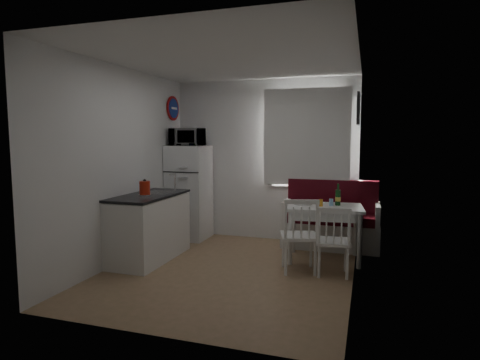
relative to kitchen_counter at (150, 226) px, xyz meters
The scene contains 22 objects.
floor 1.29m from the kitchen_counter, ahead, with size 3.00×3.50×0.02m, color olive.
ceiling 2.46m from the kitchen_counter, ahead, with size 3.00×3.50×0.02m, color white.
wall_back 2.17m from the kitchen_counter, 53.04° to the left, with size 3.00×0.02×2.60m, color white.
wall_front 2.41m from the kitchen_counter, 57.81° to the right, with size 3.00×0.02×2.60m, color white.
wall_left 0.91m from the kitchen_counter, 152.61° to the right, with size 0.02×3.50×2.60m, color white.
wall_right 2.83m from the kitchen_counter, ahead, with size 0.02×3.50×2.60m, color white.
window 2.72m from the kitchen_counter, 39.47° to the left, with size 1.22×0.06×1.47m, color white.
curtain 2.71m from the kitchen_counter, 38.19° to the left, with size 1.35×0.02×1.50m, color white.
kitchen_counter is the anchor object (origin of this frame).
wall_sign 2.15m from the kitchen_counter, 101.80° to the left, with size 0.40×0.40×0.03m, color navy.
picture_frame 3.25m from the kitchen_counter, 19.45° to the left, with size 0.04×0.52×0.42m, color black.
bench 2.68m from the kitchen_counter, 30.42° to the left, with size 1.43×0.55×1.02m.
dining_table 2.39m from the kitchen_counter, 16.58° to the left, with size 1.07×0.81×0.75m.
chair_left 2.04m from the kitchen_counter, ahead, with size 0.54×0.53×0.50m.
chair_right 2.45m from the kitchen_counter, ahead, with size 0.44×0.43×0.46m.
fridge 1.28m from the kitchen_counter, 89.10° to the left, with size 0.61×0.61×1.54m, color white.
microwave 1.71m from the kitchen_counter, 89.06° to the left, with size 0.51×0.35×0.28m, color white.
kettle 0.59m from the kitchen_counter, 75.08° to the right, with size 0.16×0.16×0.22m, color red.
wine_bottle 2.61m from the kitchen_counter, 17.67° to the left, with size 0.07×0.07×0.30m, color #154219, non-canonical shape.
drinking_glass_orange 2.35m from the kitchen_counter, 15.75° to the left, with size 0.06×0.06×0.10m, color #F9A129.
drinking_glass_blue 2.50m from the kitchen_counter, 17.16° to the left, with size 0.06×0.06×0.09m, color #91C9F7.
plate 2.13m from the kitchen_counter, 19.43° to the left, with size 0.25×0.25×0.02m, color white.
Camera 1 is at (1.62, -4.60, 1.66)m, focal length 30.00 mm.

